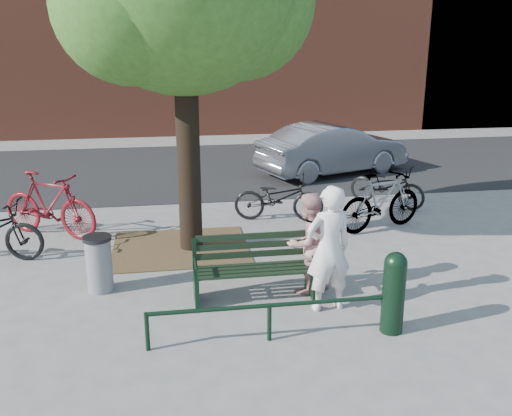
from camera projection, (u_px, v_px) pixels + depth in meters
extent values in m
plane|color=gray|center=(254.00, 298.00, 8.31)|extent=(90.00, 90.00, 0.00)
cube|color=brown|center=(181.00, 248.00, 10.23)|extent=(2.40, 2.00, 0.02)
cube|color=black|center=(209.00, 168.00, 16.33)|extent=(40.00, 7.00, 0.01)
cube|color=black|center=(196.00, 288.00, 8.11)|extent=(0.06, 0.52, 0.45)
cube|color=black|center=(194.00, 253.00, 8.20)|extent=(0.06, 0.06, 0.44)
cylinder|color=black|center=(196.00, 264.00, 7.90)|extent=(0.04, 0.36, 0.04)
cube|color=black|center=(311.00, 280.00, 8.37)|extent=(0.06, 0.52, 0.45)
cube|color=black|center=(308.00, 246.00, 8.45)|extent=(0.06, 0.06, 0.44)
cylinder|color=black|center=(313.00, 257.00, 8.15)|extent=(0.04, 0.36, 0.04)
cube|color=black|center=(254.00, 270.00, 8.17)|extent=(1.64, 0.46, 0.04)
cube|color=black|center=(252.00, 245.00, 8.31)|extent=(1.64, 0.03, 0.47)
cylinder|color=black|center=(147.00, 332.00, 6.87)|extent=(0.06, 0.06, 0.50)
cylinder|color=black|center=(269.00, 322.00, 7.10)|extent=(0.06, 0.06, 0.50)
cylinder|color=black|center=(384.00, 313.00, 7.32)|extent=(0.06, 0.06, 0.50)
cylinder|color=black|center=(269.00, 305.00, 7.03)|extent=(3.00, 0.06, 0.06)
cylinder|color=black|center=(188.00, 144.00, 9.71)|extent=(0.40, 0.40, 3.80)
sphere|color=#2E5219|center=(237.00, 2.00, 9.45)|extent=(2.60, 2.60, 2.60)
sphere|color=#2E5219|center=(131.00, 5.00, 8.56)|extent=(2.40, 2.40, 2.40)
imported|color=silver|center=(329.00, 249.00, 7.74)|extent=(0.71, 0.52, 1.78)
imported|color=#CF8E90|center=(308.00, 243.00, 8.35)|extent=(0.92, 0.85, 1.52)
cylinder|color=black|center=(393.00, 298.00, 7.26)|extent=(0.29, 0.29, 0.94)
sphere|color=black|center=(396.00, 263.00, 7.12)|extent=(0.29, 0.29, 0.29)
cylinder|color=gray|center=(99.00, 265.00, 8.45)|extent=(0.38, 0.38, 0.80)
cylinder|color=black|center=(97.00, 238.00, 8.33)|extent=(0.42, 0.42, 0.06)
imported|color=#600D14|center=(49.00, 205.00, 10.69)|extent=(2.09, 1.55, 1.25)
imported|color=black|center=(279.00, 198.00, 11.65)|extent=(1.93, 1.06, 0.96)
imported|color=gray|center=(381.00, 201.00, 11.07)|extent=(1.99, 1.15, 1.15)
imported|color=black|center=(387.00, 186.00, 12.66)|extent=(1.68, 1.66, 0.92)
imported|color=slate|center=(333.00, 149.00, 15.51)|extent=(4.44, 2.83, 1.38)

